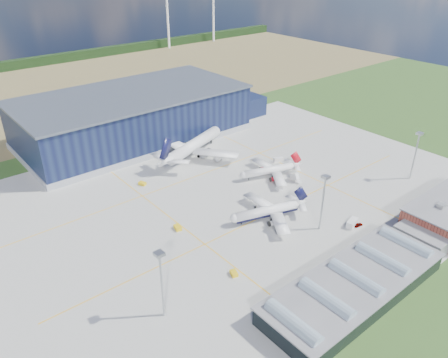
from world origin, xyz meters
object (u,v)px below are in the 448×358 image
at_px(airliner_widebody, 194,139).
at_px(gse_tug_a, 178,228).
at_px(gse_cart_a, 279,189).
at_px(car_b, 380,236).
at_px(gse_cart_b, 161,165).
at_px(airliner_navy, 267,207).
at_px(gse_van_c, 445,189).
at_px(gse_tug_c, 142,184).
at_px(car_a, 358,225).
at_px(light_mast_east, 417,148).
at_px(gse_van_b, 278,160).
at_px(hangar, 138,117).
at_px(light_mast_west, 161,274).
at_px(airstair, 294,178).
at_px(light_mast_center, 324,194).
at_px(gse_tug_b, 234,273).
at_px(gse_van_a, 352,223).
at_px(airliner_red, 269,167).

bearing_deg(airliner_widebody, gse_tug_a, -152.25).
distance_m(gse_cart_a, car_b, 49.07).
bearing_deg(gse_cart_b, airliner_navy, -155.43).
bearing_deg(gse_van_c, gse_tug_c, 70.14).
distance_m(car_a, car_b, 9.64).
relative_size(light_mast_east, gse_van_b, 4.99).
xyz_separation_m(gse_tug_a, gse_van_b, (72.63, 17.46, 0.32)).
bearing_deg(light_mast_east, airliner_widebody, 126.35).
relative_size(airliner_navy, gse_van_c, 7.80).
distance_m(airliner_navy, gse_tug_a, 35.64).
bearing_deg(hangar, light_mast_west, -116.71).
height_order(light_mast_west, airstair, light_mast_west).
height_order(light_mast_center, car_a, light_mast_center).
distance_m(gse_tug_b, gse_tug_c, 73.53).
bearing_deg(gse_tug_a, gse_van_c, -12.95).
distance_m(hangar, airliner_navy, 107.03).
bearing_deg(airliner_navy, car_b, 140.68).
bearing_deg(light_mast_east, gse_van_b, 123.80).
xyz_separation_m(airliner_widebody, gse_van_a, (8.86, -91.69, -7.42)).
distance_m(light_mast_center, light_mast_east, 65.00).
bearing_deg(gse_tug_c, gse_cart_a, -65.58).
height_order(light_mast_east, airliner_navy, light_mast_east).
distance_m(airliner_widebody, gse_cart_a, 55.11).
xyz_separation_m(airliner_navy, gse_tug_a, (-31.36, 16.21, -4.91)).
relative_size(light_mast_center, gse_cart_b, 8.07).
xyz_separation_m(gse_cart_a, airstair, (11.61, 1.49, 0.81)).
xyz_separation_m(gse_van_b, airstair, (-9.20, -19.23, 0.40)).
bearing_deg(airliner_widebody, light_mast_west, -151.36).
distance_m(airstair, car_b, 51.13).
bearing_deg(gse_tug_a, airstair, 10.39).
relative_size(hangar, airliner_navy, 4.19).
relative_size(light_mast_west, gse_van_a, 3.79).
bearing_deg(airliner_navy, light_mast_west, 34.21).
xyz_separation_m(hangar, gse_tug_b, (-35.50, -124.25, -10.95)).
bearing_deg(gse_van_a, airliner_red, -18.34).
relative_size(gse_van_b, car_a, 1.18).
bearing_deg(airliner_navy, gse_cart_a, -130.38).
relative_size(light_mast_west, car_b, 6.88).
bearing_deg(airliner_red, light_mast_west, 45.27).
bearing_deg(light_mast_east, airliner_red, 139.27).
xyz_separation_m(light_mast_west, gse_van_a, (81.31, -6.69, -14.11)).
height_order(gse_tug_c, car_b, gse_tug_c).
height_order(gse_tug_a, gse_tug_b, gse_tug_a).
xyz_separation_m(light_mast_west, gse_cart_a, (79.60, 30.96, -14.78)).
relative_size(gse_tug_b, car_a, 0.78).
bearing_deg(gse_cart_b, gse_van_b, -105.93).
relative_size(light_mast_east, airliner_red, 0.71).
height_order(gse_tug_b, gse_van_a, gse_van_a).
bearing_deg(light_mast_east, gse_tug_c, 143.59).
distance_m(gse_tug_c, car_a, 94.93).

